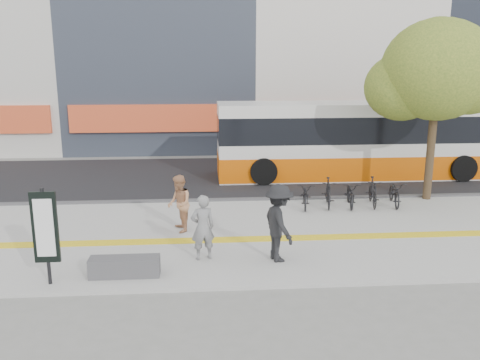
{
  "coord_description": "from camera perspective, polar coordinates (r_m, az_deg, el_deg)",
  "views": [
    {
      "loc": [
        -0.75,
        -12.14,
        4.94
      ],
      "look_at": [
        0.3,
        2.0,
        1.54
      ],
      "focal_mm": 37.7,
      "sensor_mm": 36.0,
      "label": 1
    }
  ],
  "objects": [
    {
      "name": "bicycle_row",
      "position": [
        17.45,
        12.4,
        -1.47
      ],
      "size": [
        3.94,
        1.71,
        0.96
      ],
      "color": "black",
      "rests_on": "sidewalk"
    },
    {
      "name": "sidewalk",
      "position": [
        14.51,
        -1.03,
        -6.23
      ],
      "size": [
        40.0,
        7.0,
        0.08
      ],
      "primitive_type": "cube",
      "color": "gray",
      "rests_on": "ground"
    },
    {
      "name": "signboard",
      "position": [
        11.74,
        -21.19,
        -5.17
      ],
      "size": [
        0.55,
        0.1,
        2.2
      ],
      "color": "black",
      "rests_on": "sidewalk"
    },
    {
      "name": "bench",
      "position": [
        12.03,
        -12.92,
        -9.54
      ],
      "size": [
        1.6,
        0.45,
        0.45
      ],
      "primitive_type": "cube",
      "color": "#3D3D3F",
      "rests_on": "sidewalk"
    },
    {
      "name": "bus",
      "position": [
        21.91,
        13.1,
        4.21
      ],
      "size": [
        11.77,
        2.79,
        3.13
      ],
      "color": "silver",
      "rests_on": "street"
    },
    {
      "name": "street",
      "position": [
        21.72,
        -2.15,
        0.43
      ],
      "size": [
        40.0,
        8.0,
        0.06
      ],
      "primitive_type": "cube",
      "color": "black",
      "rests_on": "ground"
    },
    {
      "name": "pedestrian_tan",
      "position": [
        14.55,
        -6.9,
        -2.68
      ],
      "size": [
        0.78,
        0.92,
        1.66
      ],
      "primitive_type": "imported",
      "rotation": [
        0.0,
        0.0,
        -1.36
      ],
      "color": "tan",
      "rests_on": "sidewalk"
    },
    {
      "name": "tactile_strip",
      "position": [
        14.03,
        -0.91,
        -6.75
      ],
      "size": [
        40.0,
        0.45,
        0.01
      ],
      "primitive_type": "cube",
      "color": "yellow",
      "rests_on": "sidewalk"
    },
    {
      "name": "street_tree",
      "position": [
        18.73,
        21.25,
        11.31
      ],
      "size": [
        4.4,
        3.8,
        6.31
      ],
      "color": "#352618",
      "rests_on": "sidewalk"
    },
    {
      "name": "curb",
      "position": [
        17.84,
        -1.67,
        -2.35
      ],
      "size": [
        40.0,
        0.25,
        0.14
      ],
      "primitive_type": "cube",
      "color": "#3D3D3F",
      "rests_on": "ground"
    },
    {
      "name": "seated_woman",
      "position": [
        12.5,
        -4.25,
        -5.36
      ],
      "size": [
        0.68,
        0.53,
        1.65
      ],
      "primitive_type": "imported",
      "rotation": [
        0.0,
        0.0,
        3.4
      ],
      "color": "black",
      "rests_on": "sidewalk"
    },
    {
      "name": "pedestrian_dark",
      "position": [
        12.39,
        4.42,
        -4.86
      ],
      "size": [
        1.02,
        1.39,
        1.93
      ],
      "primitive_type": "imported",
      "rotation": [
        0.0,
        0.0,
        1.84
      ],
      "color": "black",
      "rests_on": "sidewalk"
    },
    {
      "name": "ground",
      "position": [
        13.13,
        -0.65,
        -8.6
      ],
      "size": [
        120.0,
        120.0,
        0.0
      ],
      "primitive_type": "plane",
      "color": "slate",
      "rests_on": "ground"
    }
  ]
}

